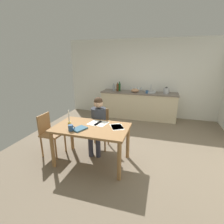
{
  "coord_description": "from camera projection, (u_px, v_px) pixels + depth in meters",
  "views": [
    {
      "loc": [
        0.73,
        -3.39,
        1.99
      ],
      "look_at": [
        -0.28,
        0.03,
        0.85
      ],
      "focal_mm": 27.24,
      "sensor_mm": 36.0,
      "label": 1
    }
  ],
  "objects": [
    {
      "name": "paper_envelope",
      "position": [
        117.0,
        127.0,
        3.16
      ],
      "size": [
        0.32,
        0.36,
        0.0
      ],
      "primitive_type": "cube",
      "rotation": [
        0.0,
        0.0,
        0.44
      ],
      "color": "white",
      "rests_on": "dining_table"
    },
    {
      "name": "paper_letter",
      "position": [
        117.0,
        126.0,
        3.19
      ],
      "size": [
        0.33,
        0.36,
        0.0
      ],
      "primitive_type": "cube",
      "rotation": [
        0.0,
        0.0,
        0.56
      ],
      "color": "white",
      "rests_on": "dining_table"
    },
    {
      "name": "wall_back",
      "position": [
        141.0,
        79.0,
        5.87
      ],
      "size": [
        5.2,
        0.12,
        2.6
      ],
      "primitive_type": "cube",
      "color": "silver",
      "rests_on": "ground"
    },
    {
      "name": "dining_table",
      "position": [
        91.0,
        132.0,
        3.21
      ],
      "size": [
        1.4,
        0.83,
        0.76
      ],
      "color": "#9E7042",
      "rests_on": "ground"
    },
    {
      "name": "person_seated",
      "position": [
        98.0,
        121.0,
        3.69
      ],
      "size": [
        0.35,
        0.61,
        1.19
      ],
      "color": "#333842",
      "rests_on": "ground"
    },
    {
      "name": "ground_plane",
      "position": [
        123.0,
        149.0,
        3.9
      ],
      "size": [
        5.2,
        5.2,
        0.04
      ],
      "primitive_type": "cube",
      "color": "#7A6B56"
    },
    {
      "name": "sink_unit",
      "position": [
        150.0,
        92.0,
        5.56
      ],
      "size": [
        0.36,
        0.36,
        0.24
      ],
      "color": "#B2B7BC",
      "rests_on": "kitchen_counter"
    },
    {
      "name": "bottle_vinegar",
      "position": [
        117.0,
        87.0,
        5.8
      ],
      "size": [
        0.07,
        0.07,
        0.29
      ],
      "color": "#593319",
      "rests_on": "kitchen_counter"
    },
    {
      "name": "chair_at_table",
      "position": [
        100.0,
        126.0,
        3.88
      ],
      "size": [
        0.44,
        0.44,
        0.88
      ],
      "color": "#9E7042",
      "rests_on": "ground"
    },
    {
      "name": "paper_bill",
      "position": [
        101.0,
        124.0,
        3.33
      ],
      "size": [
        0.26,
        0.33,
        0.0
      ],
      "primitive_type": "cube",
      "rotation": [
        0.0,
        0.0,
        -0.2
      ],
      "color": "white",
      "rests_on": "dining_table"
    },
    {
      "name": "coffee_mug",
      "position": [
        71.0,
        128.0,
        2.99
      ],
      "size": [
        0.13,
        0.09,
        0.11
      ],
      "color": "#33598C",
      "rests_on": "dining_table"
    },
    {
      "name": "wine_glass_by_kettle",
      "position": [
        138.0,
        88.0,
        5.79
      ],
      "size": [
        0.07,
        0.07,
        0.15
      ],
      "color": "silver",
      "rests_on": "kitchen_counter"
    },
    {
      "name": "bottle_oil",
      "position": [
        114.0,
        88.0,
        5.84
      ],
      "size": [
        0.06,
        0.06,
        0.26
      ],
      "color": "#8C999E",
      "rests_on": "kitchen_counter"
    },
    {
      "name": "teacup_on_counter",
      "position": [
        147.0,
        92.0,
        5.44
      ],
      "size": [
        0.12,
        0.08,
        0.1
      ],
      "color": "#33598C",
      "rests_on": "kitchen_counter"
    },
    {
      "name": "wine_glass_back_right",
      "position": [
        131.0,
        88.0,
        5.85
      ],
      "size": [
        0.07,
        0.07,
        0.15
      ],
      "color": "silver",
      "rests_on": "kitchen_counter"
    },
    {
      "name": "mixing_bowl",
      "position": [
        135.0,
        90.0,
        5.62
      ],
      "size": [
        0.27,
        0.27,
        0.12
      ],
      "primitive_type": "ellipsoid",
      "color": "tan",
      "rests_on": "kitchen_counter"
    },
    {
      "name": "candlestick",
      "position": [
        69.0,
        120.0,
        3.28
      ],
      "size": [
        0.06,
        0.06,
        0.29
      ],
      "color": "gold",
      "rests_on": "dining_table"
    },
    {
      "name": "book_magazine",
      "position": [
        79.0,
        129.0,
        3.06
      ],
      "size": [
        0.27,
        0.31,
        0.02
      ],
      "primitive_type": "cube",
      "rotation": [
        0.0,
        0.0,
        -0.4
      ],
      "color": "#38627C",
      "rests_on": "dining_table"
    },
    {
      "name": "kitchen_counter",
      "position": [
        138.0,
        105.0,
        5.8
      ],
      "size": [
        2.51,
        0.64,
        0.9
      ],
      "color": "beige",
      "rests_on": "ground"
    },
    {
      "name": "wine_glass_back_left",
      "position": [
        135.0,
        88.0,
        5.82
      ],
      "size": [
        0.07,
        0.07,
        0.15
      ],
      "color": "silver",
      "rests_on": "kitchen_counter"
    },
    {
      "name": "stovetop_kettle",
      "position": [
        166.0,
        90.0,
        5.4
      ],
      "size": [
        0.18,
        0.18,
        0.22
      ],
      "color": "#B7BABF",
      "rests_on": "kitchen_counter"
    },
    {
      "name": "chair_side_empty",
      "position": [
        50.0,
        132.0,
        3.55
      ],
      "size": [
        0.41,
        0.41,
        0.89
      ],
      "color": "#9E7042",
      "rests_on": "ground"
    },
    {
      "name": "wine_glass_near_sink",
      "position": [
        141.0,
        88.0,
        5.76
      ],
      "size": [
        0.07,
        0.07,
        0.15
      ],
      "color": "silver",
      "rests_on": "kitchen_counter"
    },
    {
      "name": "paper_receipt",
      "position": [
        95.0,
        123.0,
        3.37
      ],
      "size": [
        0.26,
        0.33,
        0.0
      ],
      "primitive_type": "cube",
      "rotation": [
        0.0,
        0.0,
        -0.19
      ],
      "color": "white",
      "rests_on": "dining_table"
    },
    {
      "name": "bottle_wine_red",
      "position": [
        119.0,
        87.0,
        5.84
      ],
      "size": [
        0.08,
        0.08,
        0.32
      ],
      "color": "#194C23",
      "rests_on": "kitchen_counter"
    }
  ]
}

